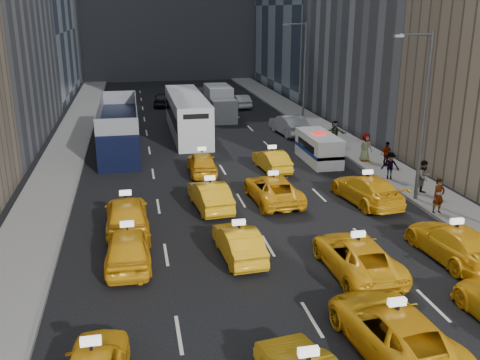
% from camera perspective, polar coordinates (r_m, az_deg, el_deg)
% --- Properties ---
extents(ground, '(160.00, 160.00, 0.00)m').
position_cam_1_polar(ground, '(17.30, 9.90, -17.90)').
color(ground, black).
rests_on(ground, ground).
extents(sidewalk_west, '(3.00, 90.00, 0.15)m').
position_cam_1_polar(sidewalk_west, '(39.57, -18.30, 2.33)').
color(sidewalk_west, gray).
rests_on(sidewalk_west, ground).
extents(sidewalk_east, '(3.00, 90.00, 0.15)m').
position_cam_1_polar(sidewalk_east, '(42.40, 11.13, 3.90)').
color(sidewalk_east, gray).
rests_on(sidewalk_east, ground).
extents(curb_west, '(0.15, 90.00, 0.18)m').
position_cam_1_polar(curb_west, '(39.41, -16.21, 2.49)').
color(curb_west, slate).
rests_on(curb_west, ground).
extents(curb_east, '(0.15, 90.00, 0.18)m').
position_cam_1_polar(curb_east, '(41.87, 9.29, 3.85)').
color(curb_east, slate).
rests_on(curb_east, ground).
extents(streetlight_near, '(2.15, 0.22, 9.00)m').
position_cam_1_polar(streetlight_near, '(29.43, 18.88, 6.87)').
color(streetlight_near, '#595B60').
rests_on(streetlight_near, ground).
extents(streetlight_far, '(2.15, 0.22, 9.00)m').
position_cam_1_polar(streetlight_far, '(47.59, 6.76, 11.53)').
color(streetlight_far, '#595B60').
rests_on(streetlight_far, ground).
extents(taxi_6, '(2.92, 5.56, 1.49)m').
position_cam_1_polar(taxi_6, '(17.44, 16.12, -15.11)').
color(taxi_6, '#F4AA14').
rests_on(taxi_6, ground).
extents(taxi_8, '(1.97, 4.64, 1.57)m').
position_cam_1_polar(taxi_8, '(22.37, -11.80, -6.99)').
color(taxi_8, '#F4AA14').
rests_on(taxi_8, ground).
extents(taxi_9, '(1.71, 4.20, 1.36)m').
position_cam_1_polar(taxi_9, '(22.57, -0.13, -6.65)').
color(taxi_9, '#F4AA14').
rests_on(taxi_9, ground).
extents(taxi_10, '(2.40, 5.12, 1.42)m').
position_cam_1_polar(taxi_10, '(21.82, 12.34, -7.90)').
color(taxi_10, '#F4AA14').
rests_on(taxi_10, ground).
extents(taxi_11, '(2.35, 5.22, 1.48)m').
position_cam_1_polar(taxi_11, '(24.09, 21.87, -6.22)').
color(taxi_11, '#F4AA14').
rests_on(taxi_11, ground).
extents(taxi_12, '(2.07, 4.94, 1.67)m').
position_cam_1_polar(taxi_12, '(25.69, -11.98, -3.56)').
color(taxi_12, '#F4AA14').
rests_on(taxi_12, ground).
extents(taxi_13, '(1.97, 4.56, 1.46)m').
position_cam_1_polar(taxi_13, '(27.97, -3.21, -1.62)').
color(taxi_13, '#F4AA14').
rests_on(taxi_13, ground).
extents(taxi_14, '(2.52, 5.15, 1.41)m').
position_cam_1_polar(taxi_14, '(28.98, 3.54, -0.99)').
color(taxi_14, '#F4AA14').
rests_on(taxi_14, ground).
extents(taxi_15, '(2.72, 5.43, 1.51)m').
position_cam_1_polar(taxi_15, '(29.53, 13.34, -0.98)').
color(taxi_15, '#F4AA14').
rests_on(taxi_15, ground).
extents(taxi_16, '(1.81, 4.25, 1.43)m').
position_cam_1_polar(taxi_16, '(33.88, -4.06, 1.82)').
color(taxi_16, '#F4AA14').
rests_on(taxi_16, ground).
extents(taxi_17, '(1.77, 4.18, 1.34)m').
position_cam_1_polar(taxi_17, '(34.65, 3.42, 2.12)').
color(taxi_17, '#F4AA14').
rests_on(taxi_17, ground).
extents(nypd_van, '(1.97, 4.90, 2.09)m').
position_cam_1_polar(nypd_van, '(36.90, 8.39, 3.37)').
color(nypd_van, white).
rests_on(nypd_van, ground).
extents(double_decker, '(2.76, 11.97, 3.48)m').
position_cam_1_polar(double_decker, '(40.42, -12.76, 5.52)').
color(double_decker, black).
rests_on(double_decker, ground).
extents(city_bus, '(4.03, 12.93, 3.28)m').
position_cam_1_polar(city_bus, '(44.84, -5.67, 6.93)').
color(city_bus, silver).
rests_on(city_bus, ground).
extents(box_truck, '(2.68, 6.69, 3.00)m').
position_cam_1_polar(box_truck, '(51.42, -2.17, 8.22)').
color(box_truck, silver).
rests_on(box_truck, ground).
extents(misc_car_0, '(2.29, 5.17, 1.65)m').
position_cam_1_polar(misc_car_0, '(44.88, 5.24, 5.90)').
color(misc_car_0, '#9FA0A6').
rests_on(misc_car_0, ground).
extents(misc_car_1, '(2.66, 4.99, 1.34)m').
position_cam_1_polar(misc_car_1, '(55.55, -13.31, 7.64)').
color(misc_car_1, black).
rests_on(misc_car_1, ground).
extents(misc_car_2, '(2.64, 5.58, 1.57)m').
position_cam_1_polar(misc_car_2, '(61.95, -4.31, 9.18)').
color(misc_car_2, slate).
rests_on(misc_car_2, ground).
extents(misc_car_3, '(2.30, 4.59, 1.50)m').
position_cam_1_polar(misc_car_3, '(58.64, -8.26, 8.52)').
color(misc_car_3, black).
rests_on(misc_car_3, ground).
extents(misc_car_4, '(1.71, 4.26, 1.38)m').
position_cam_1_polar(misc_car_4, '(57.20, 0.05, 8.41)').
color(misc_car_4, '#B9BCC1').
rests_on(misc_car_4, ground).
extents(pedestrian_0, '(0.71, 0.51, 1.81)m').
position_cam_1_polar(pedestrian_0, '(28.62, 20.42, -1.61)').
color(pedestrian_0, gray).
rests_on(pedestrian_0, sidewalk_east).
extents(pedestrian_1, '(1.04, 0.78, 1.90)m').
position_cam_1_polar(pedestrian_1, '(31.39, 18.99, 0.30)').
color(pedestrian_1, gray).
rests_on(pedestrian_1, sidewalk_east).
extents(pedestrian_2, '(1.17, 0.86, 1.67)m').
position_cam_1_polar(pedestrian_2, '(33.51, 15.73, 1.48)').
color(pedestrian_2, gray).
rests_on(pedestrian_2, sidewalk_east).
extents(pedestrian_3, '(1.04, 0.71, 1.62)m').
position_cam_1_polar(pedestrian_3, '(36.31, 15.35, 2.71)').
color(pedestrian_3, gray).
rests_on(pedestrian_3, sidewalk_east).
extents(pedestrian_4, '(1.05, 0.75, 1.93)m').
position_cam_1_polar(pedestrian_4, '(37.13, 13.25, 3.44)').
color(pedestrian_4, gray).
rests_on(pedestrian_4, sidewalk_east).
extents(pedestrian_5, '(1.81, 1.11, 1.88)m').
position_cam_1_polar(pedestrian_5, '(40.96, 10.07, 4.93)').
color(pedestrian_5, gray).
rests_on(pedestrian_5, sidewalk_east).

